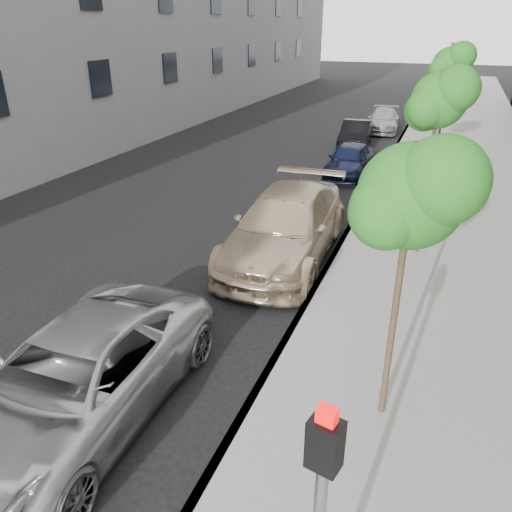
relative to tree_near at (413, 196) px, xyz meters
The scene contains 11 objects.
ground 5.13m from the tree_near, 155.05° to the right, with size 160.00×160.00×0.00m, color black.
sidewalk 22.81m from the tree_near, 87.27° to the left, with size 6.40×72.00×0.14m, color gray.
curb 22.88m from the tree_near, 95.21° to the left, with size 0.15×72.00×0.14m, color #9E9B93.
tree_near is the anchor object (origin of this frame).
tree_mid 6.51m from the tree_near, 90.00° to the left, with size 1.67×1.47×4.74m.
tree_far 13.02m from the tree_near, 90.00° to the left, with size 1.56×1.36×5.03m.
minivan 5.62m from the tree_near, 159.05° to the right, with size 2.49×5.41×1.50m, color #A8ABAD.
suv 6.81m from the tree_near, 122.50° to the left, with size 2.42×5.96×1.73m, color tan.
sedan_blue 14.40m from the tree_near, 103.67° to the left, with size 1.51×3.76×1.28m, color black.
sedan_black 19.50m from the tree_near, 102.12° to the left, with size 1.35×3.87×1.27m, color black.
sedan_rear 23.90m from the tree_near, 98.07° to the left, with size 1.71×4.21×1.22m, color #96999E.
Camera 1 is at (3.54, -4.93, 5.73)m, focal length 35.00 mm.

